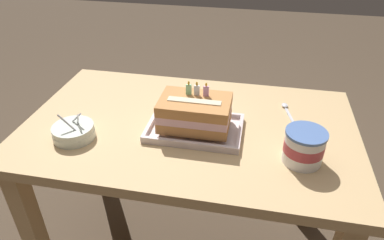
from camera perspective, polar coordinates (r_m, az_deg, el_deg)
name	(u,v)px	position (r m, az deg, el deg)	size (l,w,h in m)	color
dining_table	(189,148)	(1.27, -0.43, -4.63)	(1.13, 0.69, 0.69)	tan
foil_tray	(195,129)	(1.17, 0.46, -1.48)	(0.31, 0.20, 0.02)	silver
birthday_cake	(195,112)	(1.13, 0.48, 1.25)	(0.23, 0.15, 0.14)	#C08249
bowl_stack	(74,132)	(1.19, -18.62, -1.81)	(0.13, 0.13, 0.10)	silver
ice_cream_tub	(304,147)	(1.06, 17.68, -4.13)	(0.12, 0.12, 0.10)	white
serving_spoon_near_tray	(286,108)	(1.33, 14.99, 1.90)	(0.05, 0.13, 0.01)	silver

